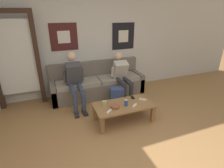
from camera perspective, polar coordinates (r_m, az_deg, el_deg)
ground_plane at (r=2.85m, az=7.97°, el=-25.20°), size 18.00×18.00×0.00m
wall_back at (r=4.63m, az=-8.26°, el=12.43°), size 10.00×0.07×2.55m
door_frame at (r=4.37m, az=-29.23°, el=8.08°), size 1.00×0.10×2.15m
couch at (r=4.64m, az=-4.58°, el=-0.09°), size 2.40×0.69×0.87m
coffee_table at (r=3.54m, az=3.87°, el=-7.55°), size 1.19×0.59×0.38m
person_seated_adult at (r=4.06m, az=-12.13°, el=1.76°), size 0.47×0.93×1.24m
person_seated_teen at (r=4.39m, az=3.21°, el=3.17°), size 0.47×0.92×1.14m
backpack at (r=4.13m, az=1.60°, el=-4.37°), size 0.35×0.30×0.45m
ceramic_bowl at (r=3.37m, az=0.92°, el=-7.29°), size 0.17×0.17×0.06m
pillar_candle at (r=3.44m, az=-2.48°, el=-6.33°), size 0.08×0.08×0.11m
drink_can_blue at (r=3.44m, az=4.60°, el=-6.12°), size 0.07×0.07×0.12m
game_controller_near_left at (r=3.72m, az=10.02°, el=-4.95°), size 0.13×0.12×0.03m
game_controller_near_right at (r=3.48m, az=7.46°, el=-6.89°), size 0.14×0.11×0.03m
game_controller_far_center at (r=3.26m, az=-0.90°, el=-8.86°), size 0.13×0.12×0.03m
cell_phone at (r=3.77m, az=6.73°, el=-4.42°), size 0.10×0.15×0.01m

